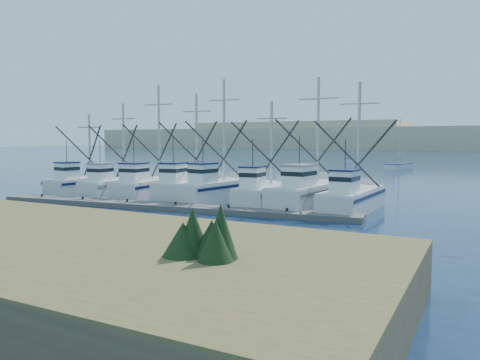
# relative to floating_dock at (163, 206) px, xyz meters

# --- Properties ---
(ground) EXTENTS (500.00, 500.00, 0.00)m
(ground) POSITION_rel_floating_dock_xyz_m (6.53, -5.33, -0.18)
(ground) COLOR #0C2338
(ground) RESTS_ON ground
(floating_dock) EXTENTS (27.58, 4.78, 0.37)m
(floating_dock) POSITION_rel_floating_dock_xyz_m (0.00, 0.00, 0.00)
(floating_dock) COLOR #68625D
(floating_dock) RESTS_ON ground
(dune_ridge) EXTENTS (360.00, 60.00, 10.00)m
(dune_ridge) POSITION_rel_floating_dock_xyz_m (6.53, 204.67, 4.82)
(dune_ridge) COLOR tan
(dune_ridge) RESTS_ON ground
(trawler_fleet) EXTENTS (27.48, 9.33, 9.60)m
(trawler_fleet) POSITION_rel_floating_dock_xyz_m (0.93, 4.86, 0.78)
(trawler_fleet) COLOR silver
(trawler_fleet) RESTS_ON ground
(sailboat_near) EXTENTS (3.60, 6.58, 8.10)m
(sailboat_near) POSITION_rel_floating_dock_xyz_m (7.66, 51.61, 0.30)
(sailboat_near) COLOR silver
(sailboat_near) RESTS_ON ground
(sailboat_far) EXTENTS (2.38, 5.20, 8.10)m
(sailboat_far) POSITION_rel_floating_dock_xyz_m (-4.01, 68.42, 0.32)
(sailboat_far) COLOR silver
(sailboat_far) RESTS_ON ground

